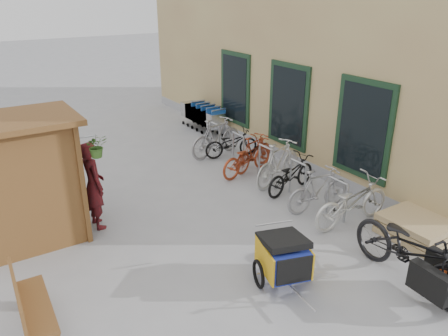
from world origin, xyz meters
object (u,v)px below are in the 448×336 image
bench (29,305)px  bike_1 (318,190)px  bike_2 (291,174)px  bike_6 (231,143)px  cargo_bike (413,252)px  bike_7 (216,137)px  pallet_stack (416,228)px  shopping_carts (202,114)px  bike_0 (352,201)px  kiosk (15,165)px  bike_5 (254,152)px  child_trailer (283,256)px  bike_4 (247,157)px  bike_3 (278,163)px  person_kiosk (94,185)px

bench → bike_1: bearing=7.1°
bike_2 → bike_6: 2.65m
cargo_bike → bike_7: 6.70m
bike_1 → pallet_stack: bearing=-152.6°
shopping_carts → bike_0: bearing=-95.1°
shopping_carts → pallet_stack: bearing=-90.0°
kiosk → bike_1: bearing=-20.0°
kiosk → bike_5: 5.85m
kiosk → bike_2: kiosk is taller
pallet_stack → bench: 6.81m
bench → cargo_bike: bearing=-19.9°
bench → child_trailer: same height
bike_7 → bike_1: bearing=170.3°
cargo_bike → bike_2: bearing=83.5°
bike_1 → bike_4: bearing=7.9°
kiosk → bike_0: 6.39m
bike_6 → bike_1: bearing=-169.8°
bike_3 → bike_5: 1.06m
bench → bike_7: size_ratio=0.75×
kiosk → person_kiosk: 1.46m
cargo_bike → bike_2: size_ratio=1.43×
person_kiosk → bike_4: person_kiosk is taller
kiosk → bike_7: (5.43, 2.00, -1.00)m
bike_4 → child_trailer: bearing=139.6°
pallet_stack → person_kiosk: 6.27m
bike_2 → bike_3: bearing=-16.3°
shopping_carts → bike_6: 2.67m
bench → bike_5: size_ratio=0.89×
shopping_carts → bike_4: 3.95m
kiosk → child_trailer: size_ratio=1.62×
bike_5 → bike_3: bearing=160.0°
bike_1 → bike_5: (0.21, 2.61, -0.01)m
bike_7 → bike_3: bearing=175.0°
child_trailer → bike_1: size_ratio=0.96×
bike_6 → bench: bearing=138.1°
bike_2 → bike_6: size_ratio=1.06×
kiosk → shopping_carts: bearing=34.3°
shopping_carts → person_kiosk: size_ratio=1.21×
bike_6 → pallet_stack: bearing=-160.8°
kiosk → shopping_carts: kiosk is taller
bike_5 → bike_1: bearing=157.4°
bike_2 → bike_4: size_ratio=0.93×
bike_2 → shopping_carts: bearing=-18.8°
cargo_bike → bike_3: 4.30m
shopping_carts → cargo_bike: cargo_bike is taller
pallet_stack → bike_5: bike_5 is taller
bench → cargo_bike: size_ratio=0.59×
shopping_carts → person_kiosk: (-4.98, -4.41, 0.33)m
bike_5 → bike_7: 1.43m
kiosk → child_trailer: (3.26, -3.54, -1.06)m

